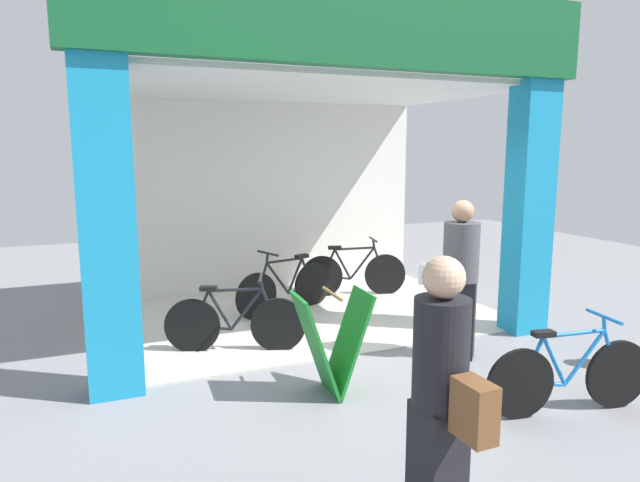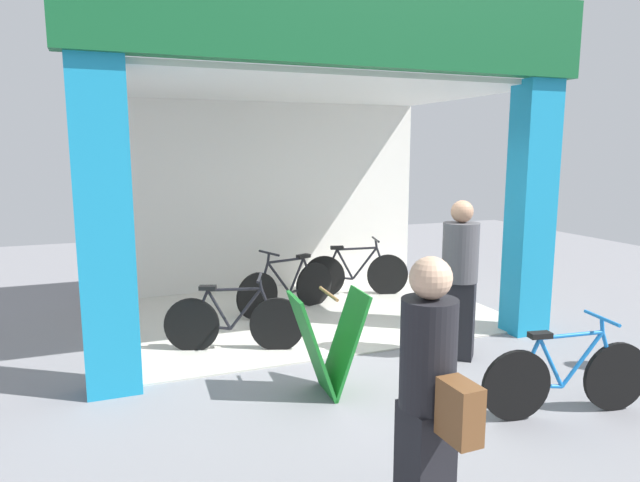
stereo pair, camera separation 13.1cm
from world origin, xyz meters
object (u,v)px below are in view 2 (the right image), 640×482
object	(u,v)px
pedestrian_0	(429,400)
bicycle_parked_0	(567,377)
bicycle_inside_0	(356,273)
sandwich_board_sign	(328,343)
bicycle_inside_2	(234,322)
pedestrian_1	(458,276)
bicycle_inside_1	(287,287)

from	to	relation	value
pedestrian_0	bicycle_parked_0	bearing A→B (deg)	25.26
bicycle_inside_0	pedestrian_0	xyz separation A→B (m)	(-1.91, -5.09, 0.51)
sandwich_board_sign	bicycle_inside_2	bearing A→B (deg)	112.43
pedestrian_0	pedestrian_1	size ratio (longest dim) A/B	0.98
bicycle_parked_0	pedestrian_1	xyz separation A→B (m)	(-0.08, 1.48, 0.55)
bicycle_inside_2	pedestrian_0	size ratio (longest dim) A/B	0.89
pedestrian_0	sandwich_board_sign	bearing A→B (deg)	83.68
bicycle_inside_0	sandwich_board_sign	size ratio (longest dim) A/B	1.64
bicycle_inside_0	bicycle_inside_2	distance (m)	2.81
bicycle_inside_1	sandwich_board_sign	world-z (taller)	sandwich_board_sign
bicycle_inside_0	bicycle_parked_0	world-z (taller)	bicycle_inside_0
bicycle_inside_2	pedestrian_1	size ratio (longest dim) A/B	0.87
pedestrian_1	bicycle_inside_0	bearing A→B (deg)	88.88
sandwich_board_sign	bicycle_inside_1	bearing A→B (deg)	80.32
bicycle_inside_0	sandwich_board_sign	world-z (taller)	sandwich_board_sign
bicycle_parked_0	sandwich_board_sign	distance (m)	2.05
bicycle_inside_0	bicycle_parked_0	size ratio (longest dim) A/B	1.03
pedestrian_0	bicycle_inside_0	bearing A→B (deg)	69.44
bicycle_inside_2	bicycle_inside_1	bearing A→B (deg)	50.46
bicycle_inside_2	bicycle_inside_0	bearing A→B (deg)	36.58
sandwich_board_sign	pedestrian_1	size ratio (longest dim) A/B	0.57
bicycle_inside_1	bicycle_parked_0	size ratio (longest dim) A/B	1.00
bicycle_inside_1	pedestrian_0	world-z (taller)	pedestrian_0
bicycle_inside_1	pedestrian_0	bearing A→B (deg)	-98.21
bicycle_inside_1	bicycle_inside_0	bearing A→B (deg)	19.66
bicycle_inside_2	pedestrian_1	world-z (taller)	pedestrian_1
pedestrian_1	bicycle_parked_0	bearing A→B (deg)	-87.00
bicycle_inside_0	bicycle_parked_0	xyz separation A→B (m)	(0.02, -4.18, -0.02)
pedestrian_0	bicycle_inside_2	bearing A→B (deg)	95.75
bicycle_inside_0	pedestrian_0	size ratio (longest dim) A/B	0.95
bicycle_inside_2	pedestrian_1	distance (m)	2.49
bicycle_inside_0	bicycle_parked_0	bearing A→B (deg)	-89.67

